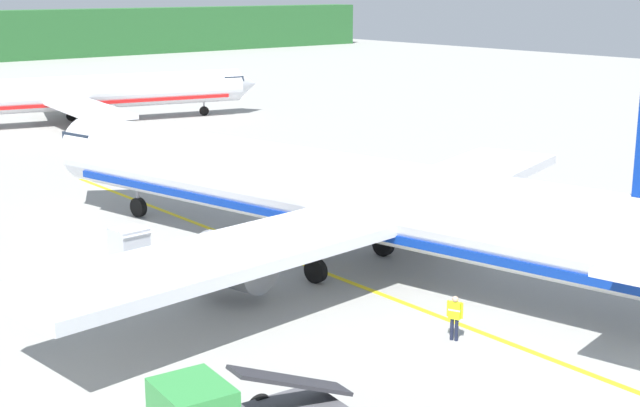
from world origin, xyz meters
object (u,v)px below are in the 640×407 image
airliner_foreground (336,195)px  airliner_mid_apron (83,94)px  crew_loader_left (455,314)px  cargo_container_near (130,247)px  airliner_distant (26,37)px

airliner_foreground → airliner_mid_apron: bearing=78.6°
airliner_foreground → crew_loader_left: size_ratio=23.95×
cargo_container_near → airliner_foreground: bearing=-37.4°
airliner_mid_apron → cargo_container_near: size_ratio=17.67×
cargo_container_near → crew_loader_left: cargo_container_near is taller
cargo_container_near → crew_loader_left: size_ratio=1.14×
cargo_container_near → crew_loader_left: (5.12, -15.66, 0.09)m
crew_loader_left → airliner_foreground: bearing=75.6°
airliner_foreground → airliner_mid_apron: 49.85m
airliner_distant → cargo_container_near: airliner_distant is taller
airliner_foreground → crew_loader_left: 10.41m
airliner_mid_apron → crew_loader_left: size_ratio=20.17×
airliner_foreground → cargo_container_near: (-7.64, 5.84, -2.46)m
airliner_distant → crew_loader_left: (-50.37, -170.12, -0.84)m
airliner_distant → cargo_container_near: (-55.49, -154.45, -0.93)m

